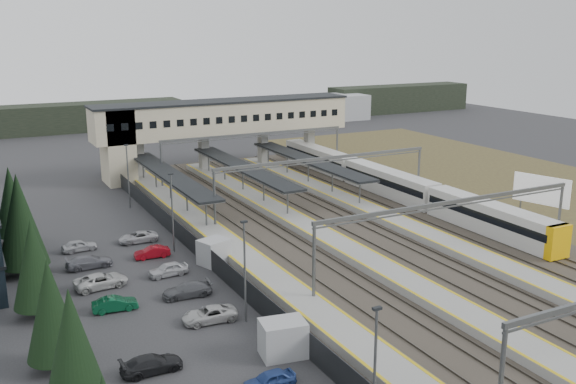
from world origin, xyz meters
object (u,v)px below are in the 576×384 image
footbridge (207,123)px  train (391,184)px  billboard (541,192)px  relay_cabin_far (214,252)px  relay_cabin_near (283,338)px

footbridge → train: 30.29m
train → billboard: size_ratio=8.73×
footbridge → billboard: (24.28, -42.40, -4.06)m
relay_cabin_far → relay_cabin_near: bearing=-96.6°
relay_cabin_near → footbridge: size_ratio=0.08×
relay_cabin_near → billboard: size_ratio=0.53×
relay_cabin_near → train: (31.85, 31.26, 0.62)m
relay_cabin_far → billboard: size_ratio=0.52×
footbridge → relay_cabin_near: bearing=-105.5°
relay_cabin_near → footbridge: footbridge is taller
relay_cabin_near → billboard: (39.84, 13.66, 2.60)m
train → billboard: 19.42m
relay_cabin_far → billboard: 38.11m
billboard → relay_cabin_far: bearing=172.3°
relay_cabin_far → footbridge: (13.39, 37.28, 6.71)m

